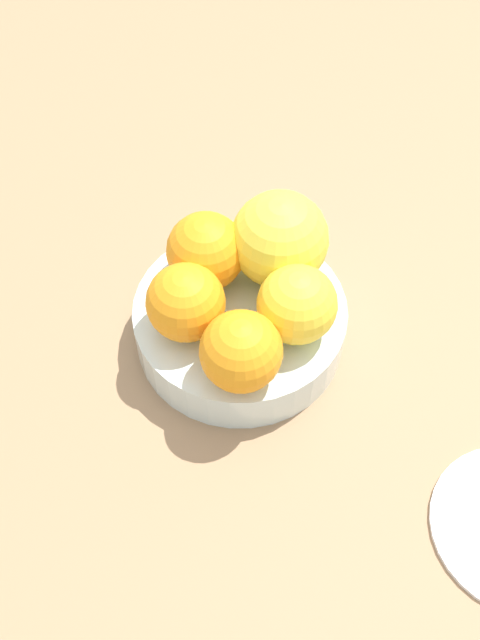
# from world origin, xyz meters

# --- Properties ---
(ground_plane) EXTENTS (1.10, 1.10, 0.02)m
(ground_plane) POSITION_xyz_m (0.00, 0.00, -0.01)
(ground_plane) COLOR #997551
(fruit_bowl) EXTENTS (0.17, 0.17, 0.04)m
(fruit_bowl) POSITION_xyz_m (0.00, 0.00, 0.02)
(fruit_bowl) COLOR silver
(fruit_bowl) RESTS_ON ground_plane
(orange_in_bowl_0) EXTENTS (0.06, 0.06, 0.06)m
(orange_in_bowl_0) POSITION_xyz_m (0.02, 0.04, 0.07)
(orange_in_bowl_0) COLOR yellow
(orange_in_bowl_0) RESTS_ON fruit_bowl
(orange_in_bowl_1) EXTENTS (0.06, 0.06, 0.06)m
(orange_in_bowl_1) POSITION_xyz_m (-0.03, -0.02, 0.07)
(orange_in_bowl_1) COLOR orange
(orange_in_bowl_1) RESTS_ON fruit_bowl
(orange_in_bowl_2) EXTENTS (0.06, 0.06, 0.06)m
(orange_in_bowl_2) POSITION_xyz_m (0.01, -0.04, 0.07)
(orange_in_bowl_2) COLOR orange
(orange_in_bowl_2) RESTS_ON fruit_bowl
(orange_in_bowl_3) EXTENTS (0.06, 0.06, 0.06)m
(orange_in_bowl_3) POSITION_xyz_m (0.06, -0.01, 0.07)
(orange_in_bowl_3) COLOR orange
(orange_in_bowl_3) RESTS_ON fruit_bowl
(orange_in_bowl_4) EXTENTS (0.08, 0.08, 0.08)m
(orange_in_bowl_4) POSITION_xyz_m (-0.03, 0.03, 0.08)
(orange_in_bowl_4) COLOR yellow
(orange_in_bowl_4) RESTS_ON fruit_bowl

